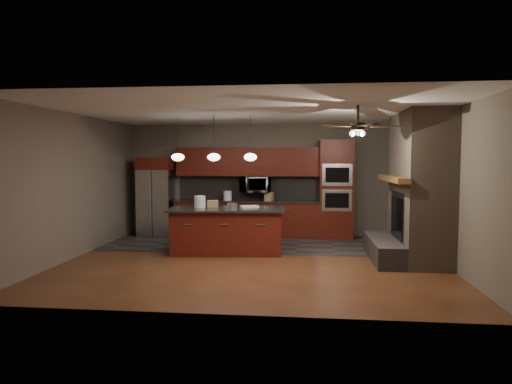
# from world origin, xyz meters

# --- Properties ---
(ground) EXTENTS (7.00, 7.00, 0.00)m
(ground) POSITION_xyz_m (0.00, 0.00, 0.00)
(ground) COLOR brown
(ground) RESTS_ON ground
(ceiling) EXTENTS (7.00, 6.00, 0.02)m
(ceiling) POSITION_xyz_m (0.00, 0.00, 2.80)
(ceiling) COLOR white
(ceiling) RESTS_ON back_wall
(back_wall) EXTENTS (7.00, 0.02, 2.80)m
(back_wall) POSITION_xyz_m (0.00, 3.00, 1.40)
(back_wall) COLOR #655E50
(back_wall) RESTS_ON ground
(right_wall) EXTENTS (0.02, 6.00, 2.80)m
(right_wall) POSITION_xyz_m (3.50, 0.00, 1.40)
(right_wall) COLOR #655E50
(right_wall) RESTS_ON ground
(left_wall) EXTENTS (0.02, 6.00, 2.80)m
(left_wall) POSITION_xyz_m (-3.50, 0.00, 1.40)
(left_wall) COLOR #655E50
(left_wall) RESTS_ON ground
(slate_tile_patch) EXTENTS (7.00, 2.40, 0.01)m
(slate_tile_patch) POSITION_xyz_m (0.00, 1.80, 0.01)
(slate_tile_patch) COLOR #393633
(slate_tile_patch) RESTS_ON ground
(fireplace_column) EXTENTS (1.30, 2.10, 2.80)m
(fireplace_column) POSITION_xyz_m (3.04, 0.40, 1.30)
(fireplace_column) COLOR #786656
(fireplace_column) RESTS_ON ground
(back_cabinetry) EXTENTS (3.59, 0.64, 2.20)m
(back_cabinetry) POSITION_xyz_m (-0.48, 2.74, 0.89)
(back_cabinetry) COLOR maroon
(back_cabinetry) RESTS_ON ground
(oven_tower) EXTENTS (0.80, 0.63, 2.38)m
(oven_tower) POSITION_xyz_m (1.70, 2.69, 1.19)
(oven_tower) COLOR maroon
(oven_tower) RESTS_ON ground
(microwave) EXTENTS (0.73, 0.41, 0.50)m
(microwave) POSITION_xyz_m (-0.27, 2.75, 1.30)
(microwave) COLOR silver
(microwave) RESTS_ON back_cabinetry
(refrigerator) EXTENTS (0.83, 0.75, 1.96)m
(refrigerator) POSITION_xyz_m (-2.75, 2.62, 0.98)
(refrigerator) COLOR silver
(refrigerator) RESTS_ON ground
(kitchen_island) EXTENTS (2.43, 1.28, 0.92)m
(kitchen_island) POSITION_xyz_m (-0.64, 0.70, 0.46)
(kitchen_island) COLOR maroon
(kitchen_island) RESTS_ON ground
(white_bucket) EXTENTS (0.27, 0.27, 0.25)m
(white_bucket) POSITION_xyz_m (-1.20, 0.72, 1.04)
(white_bucket) COLOR silver
(white_bucket) RESTS_ON kitchen_island
(paint_can) EXTENTS (0.21, 0.21, 0.13)m
(paint_can) POSITION_xyz_m (-0.48, 0.44, 0.98)
(paint_can) COLOR silver
(paint_can) RESTS_ON kitchen_island
(paint_tray) EXTENTS (0.43, 0.37, 0.04)m
(paint_tray) POSITION_xyz_m (-0.19, 0.90, 0.94)
(paint_tray) COLOR white
(paint_tray) RESTS_ON kitchen_island
(cardboard_box) EXTENTS (0.26, 0.21, 0.14)m
(cardboard_box) POSITION_xyz_m (-0.96, 0.86, 0.99)
(cardboard_box) COLOR olive
(cardboard_box) RESTS_ON kitchen_island
(counter_bucket) EXTENTS (0.22, 0.22, 0.23)m
(counter_bucket) POSITION_xyz_m (-0.96, 2.70, 1.01)
(counter_bucket) COLOR white
(counter_bucket) RESTS_ON back_cabinetry
(counter_box) EXTENTS (0.23, 0.20, 0.21)m
(counter_box) POSITION_xyz_m (0.08, 2.65, 1.01)
(counter_box) COLOR tan
(counter_box) RESTS_ON back_cabinetry
(pendant_left) EXTENTS (0.26, 0.26, 0.92)m
(pendant_left) POSITION_xyz_m (-1.65, 0.70, 1.96)
(pendant_left) COLOR black
(pendant_left) RESTS_ON ceiling
(pendant_center) EXTENTS (0.26, 0.26, 0.92)m
(pendant_center) POSITION_xyz_m (-0.90, 0.70, 1.96)
(pendant_center) COLOR black
(pendant_center) RESTS_ON ceiling
(pendant_right) EXTENTS (0.26, 0.26, 0.92)m
(pendant_right) POSITION_xyz_m (-0.15, 0.70, 1.96)
(pendant_right) COLOR black
(pendant_right) RESTS_ON ceiling
(ceiling_fan) EXTENTS (1.27, 1.33, 0.41)m
(ceiling_fan) POSITION_xyz_m (1.80, -0.80, 2.46)
(ceiling_fan) COLOR black
(ceiling_fan) RESTS_ON ceiling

